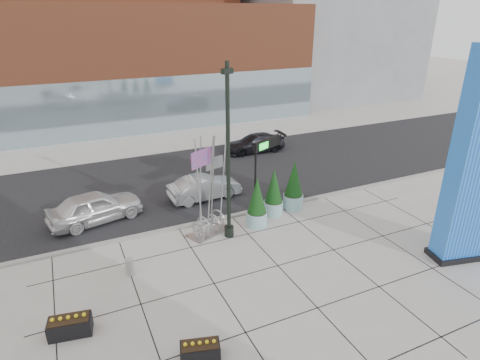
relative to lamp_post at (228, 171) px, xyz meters
name	(u,v)px	position (x,y,z in m)	size (l,w,h in m)	color
ground	(247,259)	(-0.08, -2.25, -3.44)	(160.00, 160.00, 0.00)	#9E9991
street_asphalt	(181,181)	(-0.08, 7.75, -3.43)	(80.00, 12.00, 0.02)	black
curb_edge	(215,220)	(-0.08, 1.75, -3.38)	(80.00, 0.30, 0.12)	gray
tower_podium	(136,65)	(0.92, 24.75, 2.06)	(34.00, 10.00, 11.00)	#96492B
tower_glass_front	(150,106)	(0.92, 19.95, -0.94)	(34.00, 0.60, 5.00)	#8CA5B2
building_grey_parking	(322,23)	(25.92, 29.75, 5.56)	(20.00, 18.00, 18.00)	slate
lamp_post	(228,171)	(0.00, 0.00, 0.00)	(0.57, 0.46, 8.41)	black
public_art_sculpture	(208,209)	(-0.78, 0.74, -2.11)	(2.48, 1.89, 5.06)	#A5A6A9
concrete_bollard	(130,267)	(-5.06, -1.16, -3.07)	(0.38, 0.38, 0.74)	gray
overhead_street_sign	(269,153)	(2.65, 0.99, 0.23)	(1.92, 0.97, 4.28)	black
round_planter_east	(294,186)	(4.52, 1.35, -2.11)	(1.13, 1.13, 2.82)	#91BFC3
round_planter_mid	(274,193)	(3.12, 1.13, -2.19)	(1.06, 1.06, 2.65)	#91BFC3
round_planter_west	(257,203)	(1.72, 0.38, -2.17)	(1.07, 1.07, 2.68)	#91BFC3
box_planter_north	(70,325)	(-7.58, -3.75, -3.08)	(1.52, 0.94, 0.78)	black
box_planter_south	(200,350)	(-3.88, -6.63, -3.12)	(1.39, 0.95, 0.70)	black
car_white_west	(95,207)	(-5.77, 4.33, -2.62)	(1.94, 4.83, 1.64)	silver
car_silver_mid	(205,188)	(0.40, 4.55, -2.74)	(1.49, 4.29, 1.41)	#9A9DA1
car_dark_east	(255,143)	(7.01, 11.06, -2.74)	(1.95, 4.80, 1.39)	black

